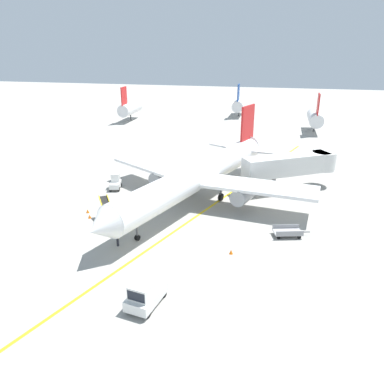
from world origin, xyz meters
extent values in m
plane|color=#9E9B93|center=(0.00, 0.00, 0.00)|extent=(300.00, 300.00, 0.00)
cube|color=yellow|center=(-0.55, 5.00, 0.00)|extent=(26.54, 75.67, 0.01)
cylinder|color=white|center=(-0.55, 11.30, 3.45)|extent=(12.96, 29.42, 3.30)
cone|color=white|center=(-5.87, -4.00, 3.45)|extent=(3.84, 3.33, 3.23)
cone|color=white|center=(4.83, 26.79, 3.85)|extent=(3.88, 3.67, 3.14)
cube|color=white|center=(7.01, 10.26, 3.05)|extent=(13.45, 5.99, 0.36)
cylinder|color=gray|center=(5.14, 9.85, 2.05)|extent=(2.84, 3.65, 1.90)
cube|color=white|center=(-7.14, 15.17, 3.05)|extent=(13.40, 10.49, 0.36)
cylinder|color=gray|center=(-5.91, 13.69, 2.05)|extent=(2.84, 3.65, 1.90)
cube|color=red|center=(4.04, 24.52, 7.50)|extent=(1.58, 3.87, 5.20)
cube|color=white|center=(6.74, 23.16, 3.85)|extent=(5.53, 3.16, 0.24)
cube|color=white|center=(1.08, 25.13, 3.85)|extent=(5.63, 4.33, 0.24)
cylinder|color=#4C4C51|center=(-4.33, 0.43, 1.56)|extent=(0.20, 0.20, 3.12)
cylinder|color=black|center=(-4.33, 0.43, 0.28)|extent=(0.51, 0.64, 0.56)
cylinder|color=#4C4C51|center=(2.18, 12.47, 1.56)|extent=(0.20, 0.20, 3.12)
cylinder|color=black|center=(2.18, 12.47, 0.48)|extent=(0.65, 1.02, 0.96)
cylinder|color=#4C4C51|center=(-1.97, 13.91, 1.56)|extent=(0.20, 0.20, 3.12)
cylinder|color=black|center=(-1.97, 13.91, 0.48)|extent=(0.65, 1.02, 0.96)
cube|color=black|center=(-5.21, -2.12, 3.80)|extent=(2.98, 1.87, 0.60)
cube|color=silver|center=(9.99, 17.89, 3.60)|extent=(11.55, 8.57, 2.50)
cylinder|color=silver|center=(14.82, 20.91, 3.60)|extent=(3.20, 3.20, 2.50)
cylinder|color=#59595B|center=(8.46, 16.93, 1.18)|extent=(0.56, 0.56, 2.35)
cube|color=#333338|center=(8.46, 16.93, 0.25)|extent=(1.80, 1.40, 0.50)
cube|color=silver|center=(-0.08, -8.74, 0.70)|extent=(2.48, 3.87, 0.80)
cube|color=silver|center=(-0.18, -9.36, 1.65)|extent=(1.77, 1.85, 1.10)
cube|color=black|center=(-0.31, -10.12, 1.65)|extent=(1.42, 0.32, 0.77)
cylinder|color=black|center=(0.51, -10.11, 0.30)|extent=(0.32, 0.63, 0.60)
cylinder|color=black|center=(-1.08, -9.84, 0.30)|extent=(0.32, 0.63, 0.60)
cylinder|color=black|center=(0.93, -7.63, 0.30)|extent=(0.32, 0.63, 0.60)
cylinder|color=black|center=(-0.66, -7.36, 0.30)|extent=(0.32, 0.63, 0.60)
cube|color=silver|center=(-12.33, 13.22, 0.65)|extent=(1.83, 2.64, 0.70)
cube|color=silver|center=(-12.43, 13.63, 1.55)|extent=(1.27, 1.30, 1.10)
cube|color=black|center=(-12.55, 14.13, 1.55)|extent=(0.97, 0.31, 0.77)
cylinder|color=black|center=(-13.06, 13.91, 0.30)|extent=(0.36, 0.63, 0.60)
cylinder|color=black|center=(-11.99, 14.17, 0.30)|extent=(0.36, 0.63, 0.60)
cylinder|color=black|center=(-12.67, 12.28, 0.30)|extent=(0.36, 0.63, 0.60)
cylinder|color=black|center=(-11.59, 12.54, 0.30)|extent=(0.36, 0.63, 0.60)
cube|color=silver|center=(-8.26, 2.56, 0.60)|extent=(3.45, 3.95, 0.60)
cylinder|color=black|center=(-9.56, 3.26, 0.30)|extent=(0.53, 0.61, 0.60)
cylinder|color=black|center=(-8.53, 4.01, 0.30)|extent=(0.53, 0.61, 0.60)
cylinder|color=black|center=(-7.99, 1.11, 0.30)|extent=(0.53, 0.61, 0.60)
cylinder|color=black|center=(-6.96, 1.86, 0.30)|extent=(0.53, 0.61, 0.60)
cube|color=black|center=(-8.61, 3.04, 1.55)|extent=(3.67, 4.56, 1.76)
cube|color=yellow|center=(-8.97, 2.78, 1.67)|extent=(3.03, 4.10, 1.84)
cube|color=yellow|center=(-8.25, 3.31, 1.67)|extent=(3.03, 4.10, 1.84)
cube|color=#A5A5A8|center=(10.28, 4.72, 0.44)|extent=(3.10, 2.20, 0.16)
cube|color=#4C4C51|center=(12.06, 5.22, 0.42)|extent=(0.89, 0.32, 0.08)
cylinder|color=#4C4C51|center=(12.50, 5.34, 0.42)|extent=(0.12, 0.12, 0.05)
cube|color=gray|center=(10.08, 5.44, 0.69)|extent=(2.71, 0.81, 0.50)
cube|color=gray|center=(10.48, 4.00, 0.69)|extent=(2.71, 0.81, 0.50)
cylinder|color=black|center=(11.13, 5.58, 0.18)|extent=(0.38, 0.21, 0.36)
cylinder|color=black|center=(11.45, 4.42, 0.18)|extent=(0.38, 0.21, 0.36)
cylinder|color=black|center=(9.11, 5.02, 0.18)|extent=(0.38, 0.21, 0.36)
cylinder|color=black|center=(9.43, 3.86, 0.18)|extent=(0.38, 0.21, 0.36)
cylinder|color=#26262D|center=(-5.77, -1.06, 0.42)|extent=(0.24, 0.24, 0.85)
cube|color=yellow|center=(-5.77, -1.06, 1.13)|extent=(0.36, 0.22, 0.56)
sphere|color=tan|center=(-5.77, -1.06, 1.52)|extent=(0.20, 0.20, 0.20)
sphere|color=yellow|center=(-5.77, -1.06, 1.58)|extent=(0.24, 0.24, 0.24)
cone|color=orange|center=(-6.86, 9.29, 0.22)|extent=(0.36, 0.36, 0.44)
cone|color=orange|center=(5.15, -0.07, 0.22)|extent=(0.36, 0.36, 0.44)
cone|color=orange|center=(-11.40, 4.01, 0.22)|extent=(0.36, 0.36, 0.44)
cone|color=orange|center=(-12.32, 5.30, 0.22)|extent=(0.36, 0.36, 0.44)
cylinder|color=silver|center=(-28.91, 60.20, 3.10)|extent=(3.00, 10.00, 3.00)
cylinder|color=#3F3F3F|center=(-28.91, 60.20, 0.80)|extent=(0.30, 0.30, 1.60)
cube|color=red|center=(-28.91, 56.70, 6.60)|extent=(0.24, 3.20, 4.40)
cylinder|color=silver|center=(-2.44, 73.43, 3.10)|extent=(3.00, 10.00, 3.00)
cylinder|color=#3F3F3F|center=(-2.44, 73.43, 0.80)|extent=(0.30, 0.30, 1.60)
cube|color=navy|center=(-2.44, 69.93, 6.60)|extent=(0.24, 3.20, 4.40)
cylinder|color=silver|center=(16.27, 57.00, 3.10)|extent=(3.00, 10.00, 3.00)
cylinder|color=#3F3F3F|center=(16.27, 57.00, 0.80)|extent=(0.30, 0.30, 1.60)
cube|color=red|center=(16.27, 53.50, 6.60)|extent=(0.24, 3.20, 4.40)
camera|label=1|loc=(8.48, -30.45, 18.17)|focal=34.94mm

